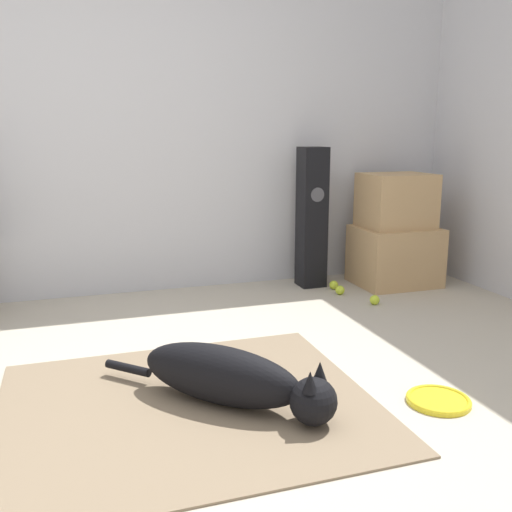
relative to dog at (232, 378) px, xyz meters
The scene contains 11 objects.
ground_plane 0.34m from the dog, 155.31° to the right, with size 12.00×12.00×0.00m, color #BCB29E.
wall_back 2.29m from the dog, 98.15° to the left, with size 8.00×0.06×2.55m.
area_rug 0.23m from the dog, 159.88° to the left, with size 1.56×1.35×0.01m.
dog is the anchor object (origin of this frame).
frisbee 0.90m from the dog, 15.56° to the right, with size 0.27×0.27×0.03m.
cardboard_box_lower 2.32m from the dog, 41.88° to the left, with size 0.59×0.48×0.44m.
cardboard_box_upper 2.38m from the dog, 42.21° to the left, with size 0.50×0.41×0.40m.
floor_speaker 2.07m from the dog, 57.18° to the left, with size 0.19×0.19×1.04m.
tennis_ball_by_boxes 1.85m from the dog, 49.51° to the left, with size 0.07×0.07×0.07m.
tennis_ball_near_speaker 1.97m from the dog, 51.76° to the left, with size 0.07×0.07×0.07m.
tennis_ball_loose_on_carpet 1.73m from the dog, 40.26° to the left, with size 0.07×0.07×0.07m.
Camera 1 is at (-0.32, -2.02, 1.15)m, focal length 40.00 mm.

